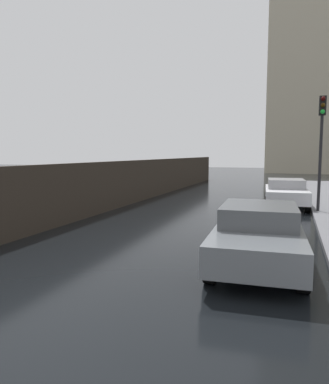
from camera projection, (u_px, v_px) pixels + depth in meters
The scene contains 4 objects.
ground at pixel (5, 360), 4.37m from camera, with size 120.00×120.00×0.00m, color black.
car_grey_near_kerb at pixel (259, 233), 8.11m from camera, with size 2.09×4.65×1.34m.
car_white_mid_road at pixel (286, 192), 16.76m from camera, with size 2.10×4.12×1.29m.
traffic_light at pixel (321, 132), 14.40m from camera, with size 0.26×0.39×4.59m.
Camera 1 is at (3.19, -3.25, 2.49)m, focal length 33.92 mm.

